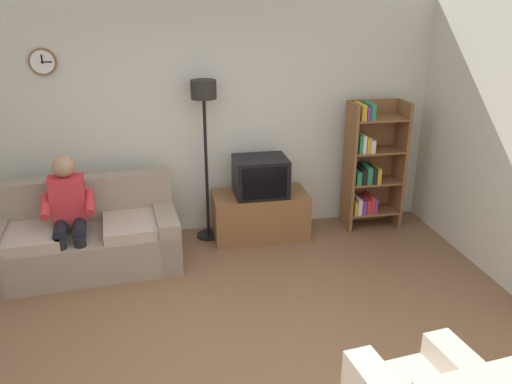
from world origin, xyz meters
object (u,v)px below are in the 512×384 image
object	(u,v)px
bookshelf	(370,166)
couch	(85,240)
tv	(261,176)
floor_lamp	(204,117)
tv_stand	(260,215)
person_on_couch	(69,210)

from	to	relation	value
bookshelf	couch	bearing A→B (deg)	-172.14
couch	tv	distance (m)	2.03
floor_lamp	bookshelf	bearing A→B (deg)	-0.87
tv_stand	tv	xyz separation A→B (m)	(0.00, -0.02, 0.49)
couch	person_on_couch	world-z (taller)	person_on_couch
tv_stand	bookshelf	bearing A→B (deg)	2.90
tv	bookshelf	distance (m)	1.37
couch	floor_lamp	size ratio (longest dim) A/B	1.07
bookshelf	person_on_couch	size ratio (longest dim) A/B	1.25
couch	tv_stand	distance (m)	1.98
tv	person_on_couch	distance (m)	2.10
couch	floor_lamp	distance (m)	1.82
tv_stand	bookshelf	xyz separation A→B (m)	(1.36, 0.07, 0.50)
tv	person_on_couch	world-z (taller)	person_on_couch
tv	bookshelf	bearing A→B (deg)	3.93
bookshelf	person_on_couch	bearing A→B (deg)	-170.57
tv_stand	person_on_couch	world-z (taller)	person_on_couch
tv_stand	floor_lamp	size ratio (longest dim) A/B	0.59
couch	person_on_couch	xyz separation A→B (m)	(-0.10, -0.11, 0.39)
couch	bookshelf	xyz separation A→B (m)	(3.31, 0.46, 0.46)
couch	floor_lamp	xyz separation A→B (m)	(1.34, 0.49, 1.14)
person_on_couch	tv_stand	bearing A→B (deg)	13.66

